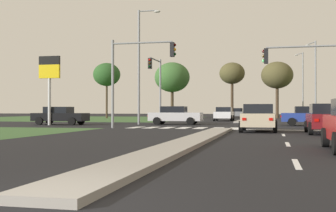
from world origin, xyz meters
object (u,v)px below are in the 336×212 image
(car_white_second, at_px, (224,114))
(street_lamp_third, at_px, (315,76))
(car_grey_fourth, at_px, (237,113))
(car_silver_seventh, at_px, (175,115))
(pedestrian_at_median, at_px, (246,111))
(treeline_fourth, at_px, (277,75))
(traffic_signal_near_right, at_px, (316,69))
(treeline_third, at_px, (232,74))
(car_blue_fifth, at_px, (310,116))
(street_lamp_second, at_px, (140,61))
(fuel_price_totem, at_px, (49,75))
(car_maroon_eighth, at_px, (326,119))
(treeline_near, at_px, (107,75))
(treeline_second, at_px, (172,77))
(traffic_signal_far_left, at_px, (157,79))
(traffic_signal_near_left, at_px, (135,67))
(car_black_sixth, at_px, (60,116))
(car_beige_third, at_px, (259,118))
(street_lamp_fourth, at_px, (302,81))

(car_white_second, xyz_separation_m, street_lamp_third, (10.24, 5.92, 4.54))
(car_grey_fourth, distance_m, car_silver_seventh, 32.02)
(car_white_second, height_order, pedestrian_at_median, pedestrian_at_median)
(car_grey_fourth, relative_size, treeline_fourth, 0.53)
(car_silver_seventh, xyz_separation_m, traffic_signal_near_right, (10.60, -8.03, 2.99))
(treeline_third, bearing_deg, car_blue_fifth, -73.95)
(street_lamp_second, height_order, fuel_price_totem, street_lamp_second)
(car_grey_fourth, xyz_separation_m, car_maroon_eighth, (7.90, -44.20, 0.03))
(treeline_near, xyz_separation_m, treeline_second, (8.81, 5.02, -0.19))
(car_white_second, distance_m, car_blue_fifth, 15.84)
(treeline_third, bearing_deg, car_grey_fourth, 75.19)
(street_lamp_third, bearing_deg, treeline_second, 151.07)
(car_silver_seventh, distance_m, traffic_signal_far_left, 5.71)
(street_lamp_third, xyz_separation_m, treeline_near, (-28.82, 6.04, 1.10))
(car_maroon_eighth, height_order, traffic_signal_near_left, traffic_signal_near_left)
(car_black_sixth, bearing_deg, car_beige_third, 63.98)
(treeline_third, bearing_deg, traffic_signal_near_right, -77.42)
(treeline_fourth, bearing_deg, street_lamp_second, -111.08)
(car_black_sixth, distance_m, car_maroon_eighth, 22.10)
(car_black_sixth, bearing_deg, street_lamp_second, 108.15)
(street_lamp_second, bearing_deg, street_lamp_third, 51.42)
(treeline_third, bearing_deg, car_maroon_eighth, -78.57)
(traffic_signal_near_right, distance_m, treeline_third, 38.75)
(traffic_signal_far_left, distance_m, treeline_third, 26.45)
(car_grey_fourth, distance_m, traffic_signal_near_right, 40.81)
(treeline_second, bearing_deg, traffic_signal_near_left, -81.06)
(street_lamp_third, bearing_deg, car_silver_seventh, -123.93)
(pedestrian_at_median, xyz_separation_m, treeline_third, (-3.01, 17.95, 5.43))
(car_white_second, relative_size, street_lamp_second, 0.44)
(car_blue_fifth, distance_m, pedestrian_at_median, 13.27)
(treeline_third, bearing_deg, pedestrian_at_median, -80.48)
(traffic_signal_near_right, bearing_deg, car_grey_fourth, 101.09)
(traffic_signal_far_left, height_order, fuel_price_totem, traffic_signal_far_left)
(street_lamp_fourth, xyz_separation_m, treeline_near, (-28.81, -16.17, 0.39))
(car_grey_fourth, distance_m, treeline_third, 6.26)
(pedestrian_at_median, bearing_deg, street_lamp_third, -174.91)
(treeline_second, bearing_deg, car_grey_fourth, 9.28)
(street_lamp_second, relative_size, treeline_second, 1.13)
(traffic_signal_near_right, xyz_separation_m, treeline_fourth, (-1.93, 37.39, 2.44))
(fuel_price_totem, bearing_deg, street_lamp_third, 45.25)
(treeline_third, distance_m, treeline_fourth, 6.51)
(car_blue_fifth, bearing_deg, fuel_price_totem, -80.82)
(car_black_sixth, relative_size, traffic_signal_near_right, 0.85)
(traffic_signal_far_left, relative_size, treeline_third, 0.74)
(street_lamp_fourth, distance_m, treeline_second, 22.90)
(traffic_signal_near_right, distance_m, treeline_fourth, 37.52)
(car_beige_third, height_order, street_lamp_fourth, street_lamp_fourth)
(car_black_sixth, xyz_separation_m, fuel_price_totem, (-0.47, -0.93, 3.33))
(car_grey_fourth, xyz_separation_m, car_blue_fifth, (8.04, -32.19, 0.01))
(car_blue_fifth, relative_size, traffic_signal_near_left, 0.74)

